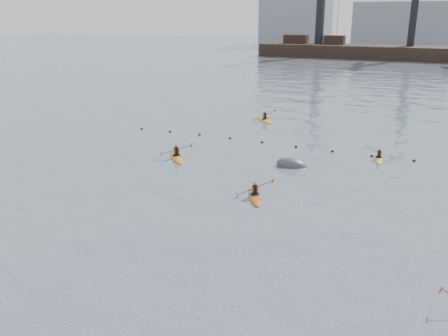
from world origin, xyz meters
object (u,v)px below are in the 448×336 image
at_px(kayaker_2, 177,156).
at_px(kayaker_3, 379,158).
at_px(kayaker_0, 255,195).
at_px(mooring_buoy, 292,166).
at_px(kayaker_5, 265,120).

relative_size(kayaker_2, kayaker_3, 1.08).
height_order(kayaker_0, mooring_buoy, kayaker_0).
height_order(kayaker_0, kayaker_5, kayaker_5).
distance_m(kayaker_0, kayaker_5, 21.20).
bearing_deg(kayaker_0, mooring_buoy, 61.17).
bearing_deg(kayaker_3, kayaker_0, -125.38).
height_order(kayaker_3, kayaker_5, kayaker_5).
height_order(kayaker_2, mooring_buoy, kayaker_2).
distance_m(kayaker_2, kayaker_5, 15.14).
height_order(kayaker_0, kayaker_3, kayaker_0).
distance_m(kayaker_0, kayaker_3, 12.38).
height_order(kayaker_3, mooring_buoy, kayaker_3).
bearing_deg(mooring_buoy, kayaker_3, 38.35).
bearing_deg(kayaker_2, kayaker_0, -70.76).
bearing_deg(kayaker_3, kayaker_2, -165.04).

